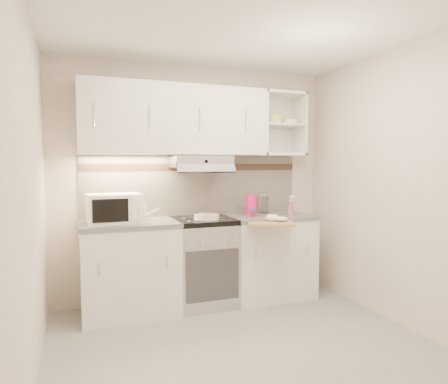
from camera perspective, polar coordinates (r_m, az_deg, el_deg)
The scene contains 17 objects.
ground at distance 3.37m, azimuth 3.22°, elevation -21.59°, with size 3.00×3.00×0.00m, color gray.
room_shell at distance 3.38m, azimuth 0.84°, elevation 6.94°, with size 3.04×2.84×2.52m.
base_cabinet_left at distance 4.04m, azimuth -13.31°, elevation -10.79°, with size 0.90×0.60×0.86m, color white.
worktop_left at distance 3.95m, azimuth -13.42°, elevation -4.46°, with size 0.92×0.62×0.04m, color slate.
base_cabinet_right at distance 4.47m, azimuth 6.39°, elevation -9.26°, with size 0.90×0.60×0.86m, color white.
worktop_right at distance 4.39m, azimuth 6.44°, elevation -3.53°, with size 0.92×0.62×0.04m, color slate.
electric_range at distance 4.19m, azimuth -2.93°, elevation -9.86°, with size 0.60×0.60×0.90m.
microwave at distance 3.90m, azimuth -15.45°, elevation -2.27°, with size 0.50×0.38×0.27m.
watering_can at distance 3.82m, azimuth -11.84°, elevation -3.18°, with size 0.27×0.14×0.23m.
plate_stack at distance 4.03m, azimuth -2.51°, elevation -3.55°, with size 0.26×0.26×0.05m.
bread_loaf at distance 4.15m, azimuth -2.62°, elevation -3.37°, with size 0.17×0.17×0.04m, color #A8863C.
pink_pitcher at distance 4.32m, azimuth 3.90°, elevation -1.86°, with size 0.12×0.11×0.22m.
glass_jar at distance 4.55m, azimuth 5.67°, elevation -1.60°, with size 0.12×0.12×0.22m.
spice_jar at distance 4.22m, azimuth 4.04°, elevation -2.86°, with size 0.07×0.07×0.10m.
spray_bottle at distance 4.41m, azimuth 9.52°, elevation -2.07°, with size 0.09×0.09×0.23m.
cutting_board at distance 4.00m, azimuth 6.67°, elevation -4.37°, with size 0.44×0.40×0.02m, color tan.
dish_towel at distance 4.02m, azimuth 6.99°, elevation -3.70°, with size 0.24×0.20×0.07m, color white, non-canonical shape.
Camera 1 is at (-1.23, -2.78, 1.45)m, focal length 32.00 mm.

